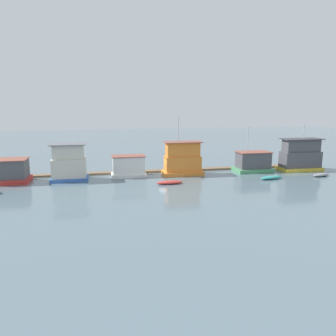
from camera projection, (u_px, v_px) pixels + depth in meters
ground_plane at (167, 175)px, 52.60m from camera, size 200.00×200.00×0.00m
dock_walkway at (163, 171)px, 55.48m from camera, size 59.60×1.41×0.30m
houseboat_red at (9, 171)px, 47.48m from camera, size 5.49×4.07×3.50m
houseboat_blue at (69, 164)px, 48.87m from camera, size 5.39×3.67×5.52m
houseboat_white at (129, 166)px, 51.68m from camera, size 5.52×3.36×3.32m
houseboat_orange at (183, 160)px, 52.71m from camera, size 6.47×3.41×9.53m
houseboat_green at (253, 162)px, 55.55m from camera, size 6.26×4.00×7.66m
houseboat_yellow at (300, 156)px, 56.29m from camera, size 7.30×3.37×9.39m
dinghy_red at (170, 182)px, 46.86m from camera, size 3.84×1.09×0.49m
dinghy_teal at (271, 178)px, 49.83m from camera, size 3.98×1.74×0.53m
dinghy_grey at (321, 175)px, 51.80m from camera, size 3.31×1.77×0.53m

